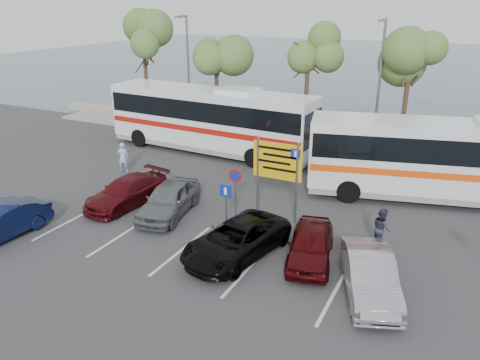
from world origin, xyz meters
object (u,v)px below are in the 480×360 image
at_px(street_lamp_left, 188,69).
at_px(coach_bus_left, 211,122).
at_px(direction_sign, 277,167).
at_px(street_lamp_right, 379,83).
at_px(car_red, 311,244).
at_px(suv_black, 237,240).
at_px(car_silver_b, 370,275).
at_px(coach_bus_right, 450,163).
at_px(car_silver_a, 169,199).
at_px(pedestrian_far, 382,228).
at_px(car_maroon, 127,192).
at_px(pedestrian_near, 123,157).

relative_size(street_lamp_left, coach_bus_left, 0.59).
bearing_deg(direction_sign, street_lamp_right, 79.06).
distance_m(coach_bus_left, car_red, 14.21).
bearing_deg(suv_black, street_lamp_left, 139.54).
bearing_deg(car_silver_b, coach_bus_right, 59.44).
bearing_deg(car_silver_a, street_lamp_left, 107.93).
relative_size(coach_bus_right, suv_black, 2.80).
distance_m(direction_sign, pedestrian_far, 4.91).
bearing_deg(suv_black, car_silver_a, 167.90).
bearing_deg(direction_sign, car_maroon, -166.16).
xyz_separation_m(coach_bus_right, car_silver_b, (-1.60, -9.47, -1.19)).
distance_m(direction_sign, coach_bus_right, 8.60).
height_order(car_maroon, suv_black, suv_black).
distance_m(coach_bus_right, car_silver_b, 9.68).
bearing_deg(car_maroon, pedestrian_far, 13.30).
bearing_deg(car_red, street_lamp_right, 79.00).
height_order(coach_bus_left, pedestrian_near, coach_bus_left).
height_order(coach_bus_right, pedestrian_far, coach_bus_right).
height_order(coach_bus_left, car_silver_a, coach_bus_left).
xyz_separation_m(street_lamp_left, direction_sign, (11.00, -10.32, -2.17)).
relative_size(car_silver_b, pedestrian_near, 2.48).
bearing_deg(direction_sign, coach_bus_right, 40.84).
bearing_deg(coach_bus_right, car_silver_a, -146.35).
bearing_deg(street_lamp_right, car_red, -87.80).
height_order(car_red, car_silver_b, car_silver_b).
xyz_separation_m(suv_black, pedestrian_near, (-9.90, 5.42, 0.19)).
relative_size(coach_bus_left, car_maroon, 3.06).
relative_size(suv_black, pedestrian_far, 2.91).
distance_m(street_lamp_left, pedestrian_near, 9.36).
distance_m(street_lamp_left, pedestrian_far, 19.38).
height_order(direction_sign, car_silver_a, direction_sign).
xyz_separation_m(car_maroon, suv_black, (6.78, -1.92, 0.01)).
xyz_separation_m(coach_bus_right, pedestrian_near, (-16.50, -3.81, -1.03)).
xyz_separation_m(coach_bus_right, car_red, (-4.00, -8.32, -1.23)).
bearing_deg(car_red, coach_bus_right, 51.12).
bearing_deg(coach_bus_left, pedestrian_far, -32.81).
relative_size(coach_bus_right, car_silver_b, 3.15).
relative_size(direction_sign, pedestrian_near, 2.11).
distance_m(car_maroon, car_silver_b, 11.98).
relative_size(car_silver_a, suv_black, 0.90).
bearing_deg(coach_bus_left, car_maroon, -86.09).
bearing_deg(pedestrian_far, car_maroon, 63.47).
bearing_deg(street_lamp_right, street_lamp_left, 180.00).
xyz_separation_m(street_lamp_left, car_red, (13.50, -13.03, -3.94)).
bearing_deg(street_lamp_left, car_silver_b, -41.72).
relative_size(direction_sign, car_silver_b, 0.85).
height_order(coach_bus_left, car_maroon, coach_bus_left).
relative_size(car_red, pedestrian_far, 2.37).
height_order(car_silver_a, car_red, car_silver_a).
distance_m(pedestrian_near, pedestrian_far, 14.80).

